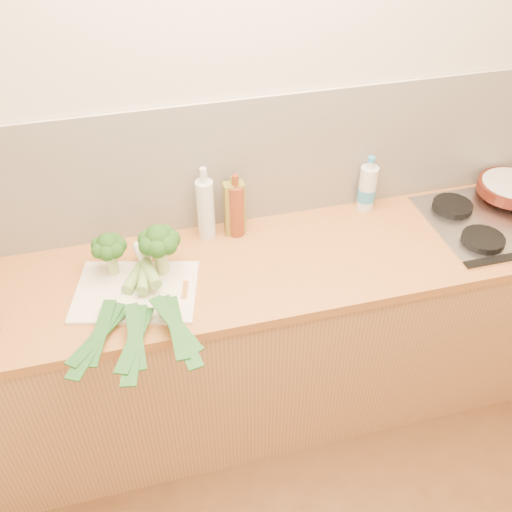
# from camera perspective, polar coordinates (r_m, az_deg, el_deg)

# --- Properties ---
(room_shell) EXTENTS (3.50, 3.50, 3.50)m
(room_shell) POSITION_cam_1_polar(r_m,az_deg,el_deg) (2.28, -1.03, 9.28)
(room_shell) COLOR beige
(room_shell) RESTS_ON ground
(counter) EXTENTS (3.20, 0.62, 0.90)m
(counter) POSITION_cam_1_polar(r_m,az_deg,el_deg) (2.52, 0.75, -8.31)
(counter) COLOR tan
(counter) RESTS_ON ground
(gas_hob) EXTENTS (0.58, 0.50, 0.04)m
(gas_hob) POSITION_cam_1_polar(r_m,az_deg,el_deg) (2.60, 23.14, 3.38)
(gas_hob) COLOR silver
(gas_hob) RESTS_ON counter
(chopping_board) EXTENTS (0.50, 0.42, 0.01)m
(chopping_board) POSITION_cam_1_polar(r_m,az_deg,el_deg) (2.11, -11.90, -3.49)
(chopping_board) COLOR white
(chopping_board) RESTS_ON counter
(broccoli_left) EXTENTS (0.13, 0.13, 0.18)m
(broccoli_left) POSITION_cam_1_polar(r_m,az_deg,el_deg) (2.12, -14.52, 0.86)
(broccoli_left) COLOR #AEC070
(broccoli_left) RESTS_ON chopping_board
(broccoli_right) EXTENTS (0.15, 0.16, 0.21)m
(broccoli_right) POSITION_cam_1_polar(r_m,az_deg,el_deg) (2.08, -9.69, 1.43)
(broccoli_right) COLOR #AEC070
(broccoli_right) RESTS_ON chopping_board
(leek_front) EXTENTS (0.35, 0.59, 0.04)m
(leek_front) POSITION_cam_1_polar(r_m,az_deg,el_deg) (2.07, -12.96, -3.58)
(leek_front) COLOR white
(leek_front) RESTS_ON chopping_board
(leek_mid) EXTENTS (0.19, 0.66, 0.04)m
(leek_mid) POSITION_cam_1_polar(r_m,az_deg,el_deg) (2.04, -11.34, -3.59)
(leek_mid) COLOR white
(leek_mid) RESTS_ON chopping_board
(leek_back) EXTENTS (0.17, 0.65, 0.04)m
(leek_back) POSITION_cam_1_polar(r_m,az_deg,el_deg) (2.02, -9.83, -3.06)
(leek_back) COLOR white
(leek_back) RESTS_ON chopping_board
(skillet) EXTENTS (0.40, 0.29, 0.05)m
(skillet) POSITION_cam_1_polar(r_m,az_deg,el_deg) (2.74, 24.24, 6.26)
(skillet) COLOR #4F180D
(skillet) RESTS_ON gas_hob
(oil_tin) EXTENTS (0.08, 0.05, 0.26)m
(oil_tin) POSITION_cam_1_polar(r_m,az_deg,el_deg) (2.28, -2.18, 4.82)
(oil_tin) COLOR olive
(oil_tin) RESTS_ON counter
(glass_bottle) EXTENTS (0.07, 0.07, 0.32)m
(glass_bottle) POSITION_cam_1_polar(r_m,az_deg,el_deg) (2.26, -5.06, 4.75)
(glass_bottle) COLOR silver
(glass_bottle) RESTS_ON counter
(amber_bottle) EXTENTS (0.06, 0.06, 0.28)m
(amber_bottle) POSITION_cam_1_polar(r_m,az_deg,el_deg) (2.27, -2.00, 4.66)
(amber_bottle) COLOR brown
(amber_bottle) RESTS_ON counter
(water_bottle) EXTENTS (0.08, 0.08, 0.23)m
(water_bottle) POSITION_cam_1_polar(r_m,az_deg,el_deg) (2.48, 11.04, 6.59)
(water_bottle) COLOR silver
(water_bottle) RESTS_ON counter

